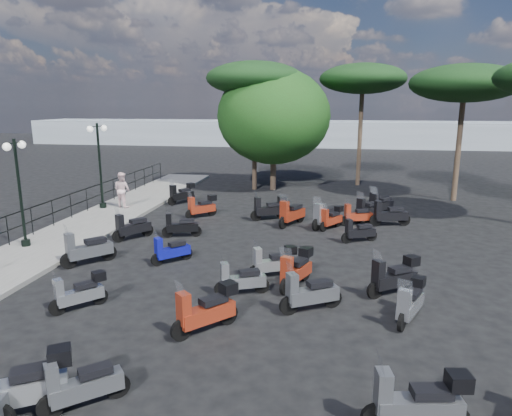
% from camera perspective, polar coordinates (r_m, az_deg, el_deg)
% --- Properties ---
extents(ground, '(120.00, 120.00, 0.00)m').
position_cam_1_polar(ground, '(14.81, -5.44, -7.55)').
color(ground, black).
rests_on(ground, ground).
extents(sidewalk, '(3.00, 30.00, 0.15)m').
position_cam_1_polar(sidewalk, '(19.94, -21.53, -2.79)').
color(sidewalk, slate).
rests_on(sidewalk, ground).
extents(railing, '(0.04, 26.04, 1.10)m').
position_cam_1_polar(railing, '(20.28, -25.17, -0.47)').
color(railing, black).
rests_on(railing, sidewalk).
extents(lamp_post_1, '(0.34, 1.13, 3.84)m').
position_cam_1_polar(lamp_post_1, '(18.02, -27.48, 2.45)').
color(lamp_post_1, black).
rests_on(lamp_post_1, sidewalk).
extents(lamp_post_2, '(0.51, 1.19, 4.11)m').
position_cam_1_polar(lamp_post_2, '(23.34, -18.97, 5.67)').
color(lamp_post_2, black).
rests_on(lamp_post_2, sidewalk).
extents(pedestrian_far, '(1.03, 0.92, 1.75)m').
position_cam_1_polar(pedestrian_far, '(23.41, -16.39, 2.21)').
color(pedestrian_far, silver).
rests_on(pedestrian_far, sidewalk).
extents(scooter_1, '(1.66, 1.15, 1.48)m').
position_cam_1_polar(scooter_1, '(9.09, -27.51, -19.16)').
color(scooter_1, black).
rests_on(scooter_1, ground).
extents(scooter_2, '(1.31, 1.45, 1.47)m').
position_cam_1_polar(scooter_2, '(15.92, -20.35, -4.92)').
color(scooter_2, black).
rests_on(scooter_2, ground).
extents(scooter_3, '(1.14, 1.42, 1.36)m').
position_cam_1_polar(scooter_3, '(18.31, -15.25, -2.39)').
color(scooter_3, black).
rests_on(scooter_3, ground).
extents(scooter_4, '(1.23, 1.31, 1.30)m').
position_cam_1_polar(scooter_4, '(21.21, -6.82, 0.11)').
color(scooter_4, black).
rests_on(scooter_4, ground).
extents(scooter_5, '(1.10, 1.49, 1.36)m').
position_cam_1_polar(scooter_5, '(24.30, -9.27, 1.72)').
color(scooter_5, black).
rests_on(scooter_5, ground).
extents(scooter_7, '(1.32, 1.41, 1.41)m').
position_cam_1_polar(scooter_7, '(10.78, -6.28, -12.62)').
color(scooter_7, black).
rests_on(scooter_7, ground).
extents(scooter_8, '(1.10, 1.21, 1.19)m').
position_cam_1_polar(scooter_8, '(12.67, -21.24, -9.87)').
color(scooter_8, black).
rests_on(scooter_8, ground).
extents(scooter_9, '(1.11, 1.13, 1.19)m').
position_cam_1_polar(scooter_9, '(15.38, -10.60, -5.31)').
color(scooter_9, black).
rests_on(scooter_9, ground).
extents(scooter_10, '(1.52, 0.70, 1.25)m').
position_cam_1_polar(scooter_10, '(18.22, -9.40, -2.30)').
color(scooter_10, black).
rests_on(scooter_10, ground).
extents(scooter_11, '(1.60, 0.99, 1.38)m').
position_cam_1_polar(scooter_11, '(20.60, 1.68, -0.11)').
color(scooter_11, black).
rests_on(scooter_11, ground).
extents(scooter_13, '(1.25, 1.09, 1.24)m').
position_cam_1_polar(scooter_13, '(8.92, -20.94, -20.09)').
color(scooter_13, black).
rests_on(scooter_13, ground).
extents(scooter_14, '(1.47, 0.79, 1.24)m').
position_cam_1_polar(scooter_14, '(12.66, -1.92, -9.04)').
color(scooter_14, black).
rests_on(scooter_14, ground).
extents(scooter_15, '(1.43, 0.89, 1.24)m').
position_cam_1_polar(scooter_15, '(13.91, 2.19, -6.83)').
color(scooter_15, black).
rests_on(scooter_15, ground).
extents(scooter_16, '(0.97, 1.31, 1.20)m').
position_cam_1_polar(scooter_16, '(19.40, 9.40, -1.31)').
color(scooter_16, black).
rests_on(scooter_16, ground).
extents(scooter_17, '(1.12, 1.58, 1.45)m').
position_cam_1_polar(scooter_17, '(19.49, 8.61, -1.06)').
color(scooter_17, black).
rests_on(scooter_17, ground).
extents(scooter_19, '(1.56, 1.00, 1.38)m').
position_cam_1_polar(scooter_19, '(11.79, 6.73, -10.60)').
color(scooter_19, black).
rests_on(scooter_19, ground).
extents(scooter_20, '(1.49, 1.13, 1.37)m').
position_cam_1_polar(scooter_20, '(13.22, 16.84, -8.26)').
color(scooter_20, black).
rests_on(scooter_20, ground).
extents(scooter_21, '(0.89, 1.62, 1.36)m').
position_cam_1_polar(scooter_21, '(13.20, 5.03, -7.75)').
color(scooter_21, black).
rests_on(scooter_21, ground).
extents(scooter_22, '(1.05, 1.70, 1.49)m').
position_cam_1_polar(scooter_22, '(19.71, 4.45, -0.75)').
color(scooter_22, black).
rests_on(scooter_22, ground).
extents(scooter_23, '(1.77, 0.72, 1.43)m').
position_cam_1_polar(scooter_23, '(20.41, 16.32, -0.83)').
color(scooter_23, black).
rests_on(scooter_23, ground).
extents(scooter_24, '(1.74, 0.61, 1.39)m').
position_cam_1_polar(scooter_24, '(8.29, 19.55, -21.98)').
color(scooter_24, black).
rests_on(scooter_24, ground).
extents(scooter_26, '(0.87, 1.48, 1.27)m').
position_cam_1_polar(scooter_26, '(11.82, 18.73, -11.17)').
color(scooter_26, black).
rests_on(scooter_26, ground).
extents(scooter_27, '(1.38, 0.79, 1.18)m').
position_cam_1_polar(scooter_27, '(17.76, 12.71, -2.93)').
color(scooter_27, black).
rests_on(scooter_27, ground).
extents(scooter_28, '(1.47, 0.74, 1.22)m').
position_cam_1_polar(scooter_28, '(20.19, 12.50, -0.96)').
color(scooter_28, black).
rests_on(scooter_28, ground).
extents(scooter_29, '(1.21, 1.41, 1.39)m').
position_cam_1_polar(scooter_29, '(22.31, 15.35, 0.35)').
color(scooter_29, black).
rests_on(scooter_29, ground).
extents(scooter_30, '(1.21, 1.41, 1.39)m').
position_cam_1_polar(scooter_30, '(21.09, 13.74, -0.27)').
color(scooter_30, black).
rests_on(scooter_30, ground).
extents(scooter_31, '(1.21, 1.41, 1.39)m').
position_cam_1_polar(scooter_31, '(22.61, 15.16, 0.52)').
color(scooter_31, black).
rests_on(scooter_31, ground).
extents(broadleaf_tree, '(6.70, 6.70, 7.28)m').
position_cam_1_polar(broadleaf_tree, '(27.60, 2.22, 11.39)').
color(broadleaf_tree, '#38281E').
rests_on(broadleaf_tree, ground).
extents(pine_0, '(5.35, 5.35, 7.60)m').
position_cam_1_polar(pine_0, '(29.98, 13.21, 15.41)').
color(pine_0, '#38281E').
rests_on(pine_0, ground).
extents(pine_1, '(5.63, 5.63, 7.17)m').
position_cam_1_polar(pine_1, '(26.66, 24.64, 13.95)').
color(pine_1, '#38281E').
rests_on(pine_1, ground).
extents(pine_2, '(5.66, 5.66, 7.59)m').
position_cam_1_polar(pine_2, '(27.72, -0.21, 15.84)').
color(pine_2, '#38281E').
rests_on(pine_2, ground).
extents(distant_hills, '(70.00, 8.00, 3.00)m').
position_cam_1_polar(distant_hills, '(58.62, 5.97, 9.29)').
color(distant_hills, gray).
rests_on(distant_hills, ground).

